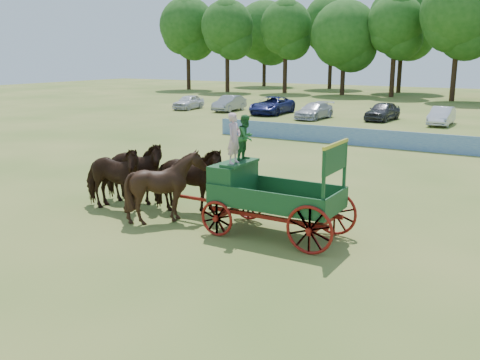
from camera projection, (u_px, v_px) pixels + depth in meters
name	position (u px, v px, depth m)	size (l,w,h in m)	color
ground	(301.00, 253.00, 14.77)	(160.00, 160.00, 0.00)	#9A8D45
horse_lead_left	(111.00, 178.00, 18.47)	(1.26, 2.77, 2.34)	black
horse_lead_right	(133.00, 172.00, 19.40)	(1.26, 2.77, 2.34)	black
horse_wheel_left	(166.00, 187.00, 17.28)	(1.89, 2.13, 2.35)	black
horse_wheel_right	(186.00, 180.00, 18.21)	(1.26, 2.77, 2.34)	black
farm_dray	(255.00, 182.00, 16.19)	(6.00, 2.00, 3.67)	maroon
sponsor_banner	(416.00, 142.00, 30.22)	(26.00, 0.08, 1.05)	#1E4FA2
parked_cars	(388.00, 113.00, 42.81)	(41.88, 7.68, 1.58)	silver
treeline	(462.00, 21.00, 65.85)	(90.05, 24.69, 14.85)	#382314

